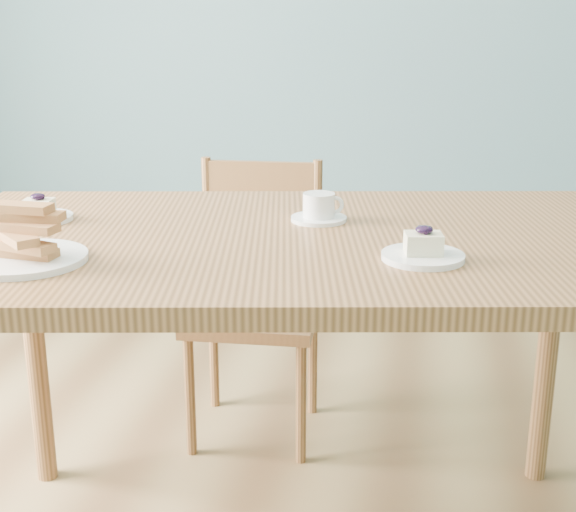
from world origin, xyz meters
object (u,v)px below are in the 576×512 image
(dining_chair, at_px, (256,299))
(cheesecake_plate_near, at_px, (423,251))
(cheesecake_plate_far, at_px, (39,213))
(dining_table, at_px, (293,272))
(biscotti_plate, at_px, (22,244))
(coffee_cup, at_px, (319,209))

(dining_chair, height_order, cheesecake_plate_near, cheesecake_plate_near)
(cheesecake_plate_far, bearing_deg, dining_chair, 59.12)
(dining_table, height_order, biscotti_plate, biscotti_plate)
(dining_chair, distance_m, biscotti_plate, 1.06)
(cheesecake_plate_far, distance_m, coffee_cup, 0.65)
(cheesecake_plate_far, distance_m, biscotti_plate, 0.33)
(cheesecake_plate_far, relative_size, biscotti_plate, 0.62)
(cheesecake_plate_far, bearing_deg, cheesecake_plate_near, -10.19)
(cheesecake_plate_near, relative_size, coffee_cup, 1.26)
(biscotti_plate, bearing_deg, cheesecake_plate_near, 11.22)
(dining_chair, distance_m, cheesecake_plate_near, 1.02)
(dining_table, height_order, dining_chair, dining_chair)
(cheesecake_plate_near, bearing_deg, dining_table, 154.43)
(dining_chair, xyz_separation_m, cheesecake_plate_near, (0.51, -0.78, 0.41))
(dining_table, bearing_deg, cheesecake_plate_far, 167.43)
(dining_table, bearing_deg, coffee_cup, 64.19)
(dining_table, xyz_separation_m, coffee_cup, (0.04, 0.13, 0.11))
(coffee_cup, bearing_deg, cheesecake_plate_near, -60.36)
(dining_table, height_order, coffee_cup, coffee_cup)
(dining_chair, xyz_separation_m, biscotti_plate, (-0.25, -0.93, 0.43))
(cheesecake_plate_near, bearing_deg, biscotti_plate, -168.78)
(dining_table, height_order, cheesecake_plate_far, cheesecake_plate_far)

